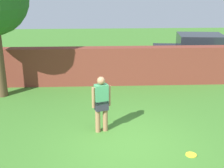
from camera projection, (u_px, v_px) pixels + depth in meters
ground_plane at (129, 145)px, 7.90m from camera, size 40.00×40.00×0.00m
brick_wall at (80, 66)px, 12.19m from camera, size 11.80×0.50×1.54m
person at (101, 102)px, 8.32m from camera, size 0.52×0.32×1.62m
car at (199, 53)px, 14.09m from camera, size 4.35×2.26×1.72m
frisbee_yellow at (191, 155)px, 7.43m from camera, size 0.27×0.27×0.02m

